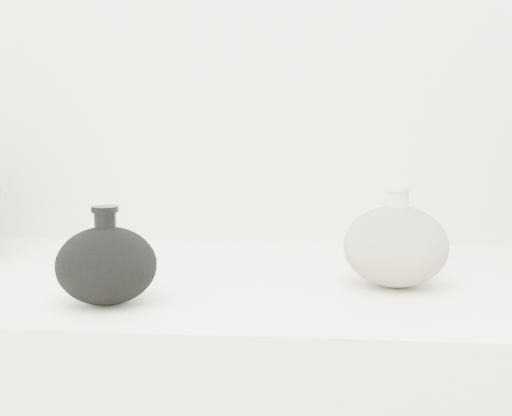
{
  "coord_description": "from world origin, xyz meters",
  "views": [
    {
      "loc": [
        0.07,
        0.07,
        1.1
      ],
      "look_at": [
        -0.01,
        0.92,
        0.99
      ],
      "focal_mm": 50.0,
      "sensor_mm": 36.0,
      "label": 1
    }
  ],
  "objects": [
    {
      "name": "black_gourd_vase",
      "position": [
        -0.16,
        0.8,
        0.94
      ],
      "size": [
        0.13,
        0.13,
        0.11
      ],
      "color": "black",
      "rests_on": "display_counter"
    },
    {
      "name": "cream_gourd_vase",
      "position": [
        0.15,
        0.91,
        0.95
      ],
      "size": [
        0.16,
        0.16,
        0.12
      ],
      "color": "beige",
      "rests_on": "display_counter"
    }
  ]
}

